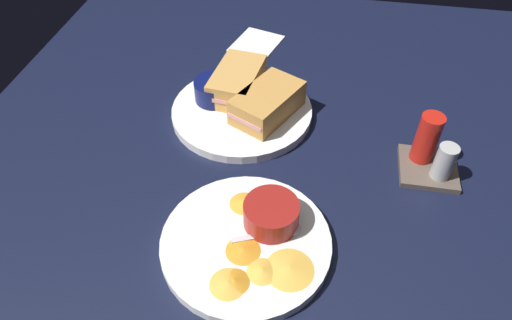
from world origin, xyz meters
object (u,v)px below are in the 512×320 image
(plate_chips_companion, at_px, (246,243))
(spoon_by_gravy_ramekin, at_px, (281,231))
(sandwich_half_near, at_px, (267,103))
(sandwich_half_far, at_px, (237,81))
(ramekin_dark_sauce, at_px, (214,90))
(ramekin_light_gravy, at_px, (271,213))
(spoon_by_dark_ramekin, at_px, (245,100))
(condiment_caddy, at_px, (431,153))
(plate_sandwich_main, at_px, (242,111))

(plate_chips_companion, xyz_separation_m, spoon_by_gravy_ramekin, (-0.02, 0.05, 0.01))
(sandwich_half_near, xyz_separation_m, sandwich_half_far, (-0.05, -0.06, 0.00))
(sandwich_half_far, xyz_separation_m, ramekin_dark_sauce, (0.03, -0.04, -0.00))
(sandwich_half_far, xyz_separation_m, spoon_by_gravy_ramekin, (0.30, 0.12, -0.02))
(ramekin_dark_sauce, relative_size, spoon_by_gravy_ramekin, 0.75)
(sandwich_half_near, bearing_deg, ramekin_light_gravy, 10.33)
(spoon_by_dark_ramekin, distance_m, condiment_caddy, 0.33)
(sandwich_half_near, bearing_deg, sandwich_half_far, -129.04)
(sandwich_half_near, bearing_deg, spoon_by_gravy_ramekin, 13.26)
(spoon_by_dark_ramekin, xyz_separation_m, spoon_by_gravy_ramekin, (0.28, 0.10, 0.00))
(ramekin_dark_sauce, bearing_deg, spoon_by_dark_ramekin, 92.23)
(sandwich_half_far, distance_m, condiment_caddy, 0.36)
(sandwich_half_far, bearing_deg, plate_sandwich_main, 20.96)
(sandwich_half_far, distance_m, ramekin_dark_sauce, 0.05)
(plate_chips_companion, bearing_deg, ramekin_light_gravy, 140.19)
(sandwich_half_near, relative_size, spoon_by_dark_ramekin, 1.52)
(plate_sandwich_main, distance_m, ramekin_dark_sauce, 0.06)
(sandwich_half_far, relative_size, spoon_by_gravy_ramekin, 1.45)
(spoon_by_dark_ramekin, distance_m, ramekin_light_gravy, 0.28)
(plate_sandwich_main, distance_m, spoon_by_dark_ramekin, 0.02)
(ramekin_light_gravy, bearing_deg, spoon_by_gravy_ramekin, 45.86)
(plate_chips_companion, distance_m, ramekin_light_gravy, 0.05)
(plate_chips_companion, bearing_deg, plate_sandwich_main, -167.65)
(ramekin_light_gravy, bearing_deg, sandwich_half_near, -169.67)
(ramekin_dark_sauce, distance_m, ramekin_light_gravy, 0.30)
(plate_chips_companion, xyz_separation_m, condiment_caddy, (-0.20, 0.26, 0.03))
(ramekin_light_gravy, distance_m, condiment_caddy, 0.28)
(sandwich_half_far, relative_size, plate_chips_companion, 0.60)
(sandwich_half_near, relative_size, plate_chips_companion, 0.64)
(spoon_by_gravy_ramekin, xyz_separation_m, condiment_caddy, (-0.18, 0.21, 0.01))
(plate_chips_companion, distance_m, spoon_by_gravy_ramekin, 0.05)
(plate_chips_companion, bearing_deg, sandwich_half_far, -166.41)
(ramekin_light_gravy, bearing_deg, sandwich_half_far, -159.54)
(spoon_by_dark_ramekin, height_order, spoon_by_gravy_ramekin, same)
(ramekin_dark_sauce, relative_size, condiment_caddy, 0.76)
(plate_sandwich_main, xyz_separation_m, spoon_by_dark_ramekin, (-0.02, 0.00, 0.01))
(plate_chips_companion, distance_m, condiment_caddy, 0.33)
(sandwich_half_far, xyz_separation_m, spoon_by_dark_ramekin, (0.02, 0.02, -0.02))
(sandwich_half_far, bearing_deg, plate_chips_companion, 13.59)
(sandwich_half_near, relative_size, condiment_caddy, 1.58)
(ramekin_light_gravy, relative_size, spoon_by_gravy_ramekin, 0.81)
(ramekin_dark_sauce, bearing_deg, ramekin_light_gravy, 28.94)
(plate_sandwich_main, height_order, condiment_caddy, condiment_caddy)
(spoon_by_dark_ramekin, bearing_deg, plate_chips_companion, 11.07)
(plate_chips_companion, bearing_deg, ramekin_dark_sauce, -158.78)
(ramekin_light_gravy, xyz_separation_m, spoon_by_gravy_ramekin, (0.02, 0.02, -0.02))
(plate_sandwich_main, relative_size, sandwich_half_near, 1.68)
(sandwich_half_near, distance_m, ramekin_light_gravy, 0.24)
(sandwich_half_near, xyz_separation_m, plate_chips_companion, (0.27, 0.01, -0.03))
(ramekin_dark_sauce, xyz_separation_m, plate_chips_companion, (0.30, 0.12, -0.03))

